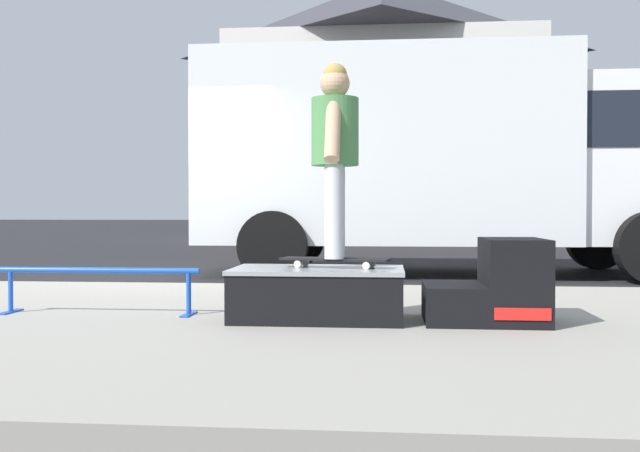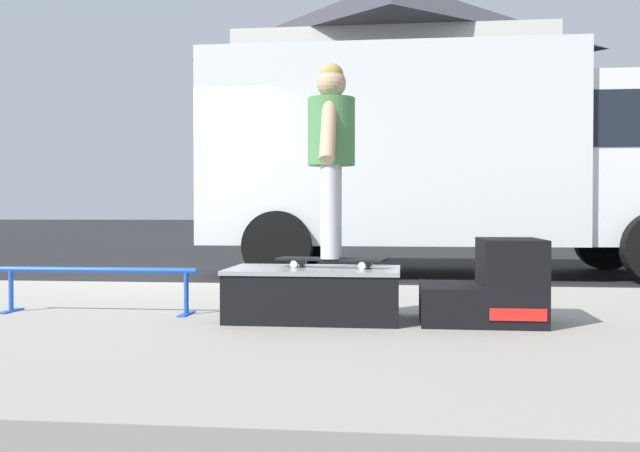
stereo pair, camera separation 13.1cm
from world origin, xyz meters
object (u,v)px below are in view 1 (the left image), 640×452
Objects in this scene: grind_rail at (99,279)px; kicker_ramp at (495,287)px; skater_kid at (335,144)px; skate_box at (318,292)px; box_truck at (452,154)px; skateboard at (335,260)px.

kicker_ramp is at bearing -2.41° from grind_rail.
skate_box is at bearing -160.33° from skater_kid.
grind_rail is 0.22× the size of box_truck.
grind_rail is (-2.90, 0.12, 0.02)m from kicker_ramp.
kicker_ramp is 0.53× the size of grind_rail.
box_truck is (3.07, 5.03, 1.32)m from grind_rail.
skater_kid is (0.12, 0.04, 1.05)m from skate_box.
skate_box is 0.26m from skateboard.
grind_rail is 6.04m from box_truck.
skateboard is at bearing 19.67° from skate_box.
grind_rail is 2.04m from skater_kid.
skater_kid is at bearing 177.82° from kicker_ramp.
kicker_ramp is 2.90m from grind_rail.
grind_rail is at bearing 177.45° from skater_kid.
skater_kid is at bearing -90.00° from skateboard.
skater_kid is at bearing -104.11° from box_truck.
skate_box is 1.23m from kicker_ramp.
box_truck reaches higher than skater_kid.
grind_rail is at bearing 177.45° from skateboard.
box_truck reaches higher than kicker_ramp.
skateboard is at bearing 177.82° from kicker_ramp.
skateboard is (1.78, -0.08, 0.16)m from grind_rail.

